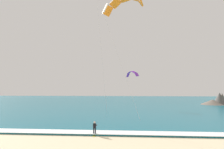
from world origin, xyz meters
The scene contains 7 objects.
sea centered at (0.00, 71.15, 0.10)m, with size 200.00×120.00×0.20m, color #146075.
surf_foam centered at (0.00, 12.15, 0.22)m, with size 200.00×2.21×0.04m, color white.
surfboard centered at (-3.32, 11.38, 0.03)m, with size 0.44×1.40×0.09m.
kitesurfer centered at (-3.32, 11.39, 0.94)m, with size 0.55×0.52×1.69m.
kite_primary centered at (0.13, 16.48, 18.92)m, with size 6.41×6.91×18.85m.
kite_distant centered at (2.07, 41.50, 9.97)m, with size 3.49×4.15×1.71m.
headland_right centered at (31.78, 56.69, 1.50)m, with size 11.52×8.92×4.33m.
Camera 1 is at (0.60, -11.84, 5.63)m, focal length 30.54 mm.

